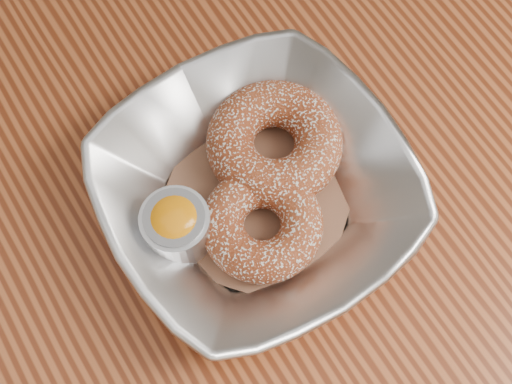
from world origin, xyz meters
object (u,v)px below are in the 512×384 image
table (200,346)px  donut_front (262,224)px  serving_bowl (256,193)px  ramekin (176,226)px  donut_back (274,143)px

table → donut_front: bearing=20.2°
serving_bowl → table: bearing=-149.6°
table → ramekin: ramekin is taller
table → ramekin: bearing=66.7°
donut_back → serving_bowl: bearing=-140.8°
serving_bowl → donut_back: serving_bowl is taller
donut_back → donut_front: bearing=-130.2°
donut_back → ramekin: size_ratio=2.08×
donut_front → ramekin: bearing=151.4°
donut_front → ramekin: (-0.06, 0.03, 0.01)m
table → ramekin: (0.03, 0.06, 0.13)m
serving_bowl → ramekin: size_ratio=4.46×
serving_bowl → donut_back: 0.04m
table → donut_back: size_ratio=11.06×
serving_bowl → donut_front: serving_bowl is taller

